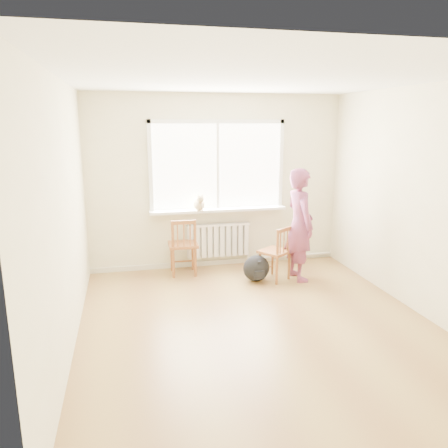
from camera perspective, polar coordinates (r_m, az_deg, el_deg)
floor at (r=5.15m, az=4.46°, el=-12.97°), size 4.50×4.50×0.00m
ceiling at (r=4.65m, az=5.08°, el=18.47°), size 4.50×4.50×0.00m
back_wall at (r=6.87m, az=-0.91°, el=5.47°), size 4.00×0.01×2.70m
window at (r=6.81m, az=-0.87°, el=8.05°), size 2.12×0.05×1.42m
windowsill at (r=6.83m, az=-0.70°, el=1.86°), size 2.15×0.22×0.04m
radiator at (r=6.96m, az=-0.72°, el=-2.07°), size 1.00×0.12×0.55m
heating_pipe at (r=7.44m, az=8.71°, el=-4.10°), size 1.40×0.04×0.04m
baseboard at (r=7.15m, az=-0.84°, el=-5.01°), size 4.00×0.03×0.08m
chair_left at (r=6.60m, az=-5.33°, el=-2.98°), size 0.44×0.42×0.87m
chair_right at (r=6.40m, az=6.99°, el=-3.83°), size 0.54×0.54×0.81m
person at (r=6.41m, az=9.84°, el=-0.10°), size 0.43×0.62×1.64m
cat at (r=6.66m, az=-3.27°, el=2.71°), size 0.18×0.41×0.28m
backpack at (r=6.40m, az=4.24°, el=-5.78°), size 0.46×0.40×0.39m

